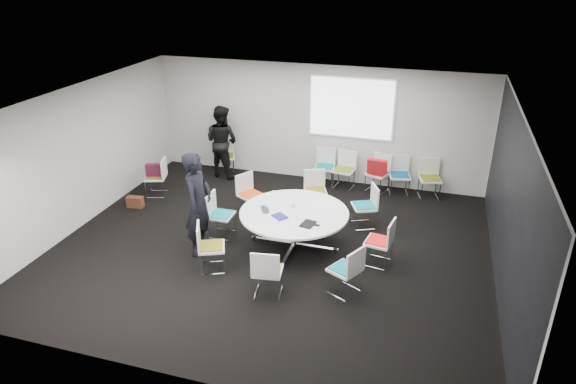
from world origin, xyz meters
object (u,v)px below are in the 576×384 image
(chair_ring_d, at_px, (251,202))
(chair_ring_g, at_px, (268,280))
(chair_back_b, at_px, (344,177))
(brown_bag, at_px, (135,202))
(conference_table, at_px, (294,222))
(chair_ring_c, at_px, (315,199))
(chair_ring_f, at_px, (211,255))
(chair_back_c, at_px, (377,180))
(chair_spare_left, at_px, (157,184))
(chair_back_a, at_px, (324,174))
(laptop, at_px, (267,209))
(chair_ring_a, at_px, (379,250))
(person_main, at_px, (198,204))
(chair_ring_h, at_px, (345,278))
(chair_back_e, at_px, (429,186))
(chair_ring_b, at_px, (364,214))
(chair_back_d, at_px, (399,182))
(chair_person_back, at_px, (225,163))
(maroon_bag, at_px, (155,170))
(cup, at_px, (293,205))
(chair_ring_e, at_px, (221,223))
(person_back, at_px, (222,141))

(chair_ring_d, relative_size, chair_ring_g, 1.00)
(chair_back_b, distance_m, brown_bag, 4.80)
(conference_table, height_order, chair_ring_c, chair_ring_c)
(chair_ring_f, relative_size, chair_ring_g, 1.00)
(chair_back_c, relative_size, brown_bag, 2.44)
(chair_ring_c, bearing_deg, chair_spare_left, -17.69)
(chair_back_a, distance_m, laptop, 3.13)
(laptop, bearing_deg, chair_ring_f, 120.49)
(chair_ring_a, xyz_separation_m, person_main, (-3.21, -0.52, 0.70))
(chair_ring_h, distance_m, chair_back_b, 4.24)
(chair_ring_d, height_order, chair_ring_g, same)
(chair_spare_left, height_order, laptop, chair_spare_left)
(chair_back_e, distance_m, person_main, 5.43)
(chair_ring_a, height_order, chair_ring_d, same)
(conference_table, xyz_separation_m, chair_ring_b, (1.14, 1.19, -0.24))
(chair_ring_a, height_order, chair_back_d, same)
(chair_ring_c, distance_m, brown_bag, 3.96)
(chair_ring_b, bearing_deg, chair_back_e, -57.78)
(chair_back_c, bearing_deg, brown_bag, 47.21)
(chair_back_e, xyz_separation_m, brown_bag, (-6.14, -2.40, -0.16))
(chair_person_back, bearing_deg, maroon_bag, 35.43)
(chair_ring_g, distance_m, brown_bag, 4.42)
(chair_back_d, relative_size, cup, 9.78)
(chair_ring_d, distance_m, chair_back_e, 4.10)
(chair_ring_c, distance_m, chair_ring_g, 3.20)
(chair_ring_c, relative_size, chair_back_b, 1.00)
(chair_ring_g, bearing_deg, chair_ring_e, 124.86)
(chair_ring_c, xyz_separation_m, chair_ring_d, (-1.27, -0.57, 0.00))
(chair_ring_c, height_order, chair_back_b, same)
(chair_spare_left, xyz_separation_m, person_main, (2.05, -1.99, 0.70))
(chair_ring_a, relative_size, chair_back_d, 1.00)
(chair_ring_e, xyz_separation_m, chair_back_c, (2.65, 3.00, 0.00))
(chair_ring_b, xyz_separation_m, chair_ring_d, (-2.40, -0.15, 0.00))
(chair_back_e, distance_m, chair_spare_left, 6.22)
(chair_back_d, distance_m, chair_spare_left, 5.57)
(chair_person_back, bearing_deg, chair_ring_a, 119.40)
(chair_ring_a, distance_m, chair_ring_d, 3.10)
(chair_back_c, distance_m, chair_spare_left, 5.09)
(chair_back_a, xyz_separation_m, chair_spare_left, (-3.54, -1.69, 0.00))
(chair_ring_b, height_order, chair_back_a, same)
(chair_back_d, xyz_separation_m, person_main, (-3.26, -3.68, 0.70))
(person_back, bearing_deg, chair_ring_h, 148.44)
(chair_back_a, relative_size, chair_person_back, 1.00)
(chair_ring_c, bearing_deg, laptop, 50.54)
(chair_back_d, relative_size, chair_spare_left, 1.00)
(chair_ring_e, distance_m, maroon_bag, 2.57)
(chair_ring_h, bearing_deg, chair_back_d, 21.37)
(conference_table, distance_m, chair_back_b, 3.00)
(chair_ring_e, height_order, person_main, person_main)
(chair_ring_b, relative_size, chair_spare_left, 1.00)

